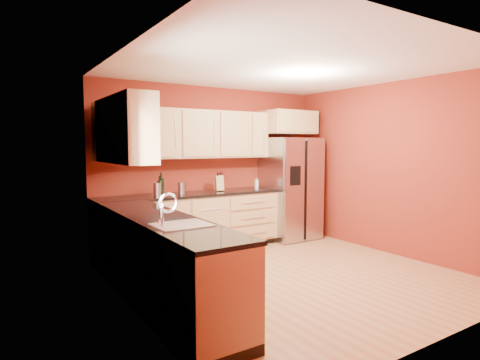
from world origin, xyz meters
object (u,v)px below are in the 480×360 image
object	(u,v)px
refrigerator	(290,188)
wine_bottle_a	(161,184)
soap_dispenser	(257,183)
canister_left	(157,189)
knife_block	(219,183)

from	to	relation	value
refrigerator	wine_bottle_a	world-z (taller)	refrigerator
wine_bottle_a	soap_dispenser	distance (m)	1.66
canister_left	wine_bottle_a	distance (m)	0.11
refrigerator	soap_dispenser	xyz separation A→B (m)	(-0.71, 0.01, 0.12)
refrigerator	knife_block	distance (m)	1.39
canister_left	knife_block	xyz separation A→B (m)	(1.07, 0.06, 0.03)
refrigerator	canister_left	xyz separation A→B (m)	(-2.44, 0.05, 0.12)
knife_block	soap_dispenser	distance (m)	0.67
soap_dispenser	refrigerator	bearing A→B (deg)	-1.03
refrigerator	knife_block	world-z (taller)	refrigerator
refrigerator	wine_bottle_a	size ratio (longest dim) A/B	5.31
wine_bottle_a	knife_block	size ratio (longest dim) A/B	1.37
refrigerator	wine_bottle_a	xyz separation A→B (m)	(-2.36, 0.09, 0.20)
wine_bottle_a	soap_dispenser	size ratio (longest dim) A/B	1.81
knife_block	soap_dispenser	bearing A→B (deg)	6.31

